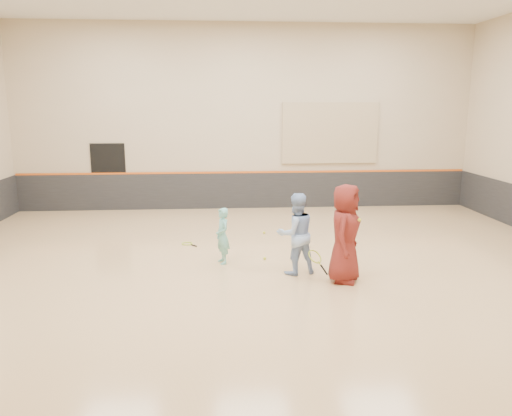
{
  "coord_description": "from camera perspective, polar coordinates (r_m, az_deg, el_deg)",
  "views": [
    {
      "loc": [
        -0.89,
        -10.52,
        3.42
      ],
      "look_at": [
        -0.08,
        0.4,
        1.15
      ],
      "focal_mm": 35.0,
      "sensor_mm": 36.0,
      "label": 1
    }
  ],
  "objects": [
    {
      "name": "held_racket",
      "position": [
        9.93,
        6.75,
        -5.54
      ],
      "size": [
        0.52,
        0.52,
        0.53
      ],
      "primitive_type": null,
      "color": "#ACC42B",
      "rests_on": "instructor"
    },
    {
      "name": "girl",
      "position": [
        10.92,
        -3.85,
        -3.19
      ],
      "size": [
        0.42,
        0.52,
        1.23
      ],
      "primitive_type": "imported",
      "rotation": [
        0.0,
        0.0,
        -1.26
      ],
      "color": "#75CBC3",
      "rests_on": "floor"
    },
    {
      "name": "doorway",
      "position": [
        17.05,
        -16.45,
        3.41
      ],
      "size": [
        1.1,
        0.05,
        2.2
      ],
      "primitive_type": "cube",
      "color": "black",
      "rests_on": "floor"
    },
    {
      "name": "acoustic_panel",
      "position": [
        16.9,
        8.47,
        8.46
      ],
      "size": [
        3.2,
        0.08,
        2.0
      ],
      "primitive_type": "cube",
      "color": "tan",
      "rests_on": "wall_back"
    },
    {
      "name": "ball_in_hand",
      "position": [
        9.62,
        11.74,
        -1.34
      ],
      "size": [
        0.07,
        0.07,
        0.07
      ],
      "primitive_type": "sphere",
      "color": "yellow",
      "rests_on": "young_man"
    },
    {
      "name": "spare_racket",
      "position": [
        12.63,
        -7.88,
        -4.04
      ],
      "size": [
        0.6,
        0.6,
        0.03
      ],
      "primitive_type": null,
      "color": "#A5D32E",
      "rests_on": "floor"
    },
    {
      "name": "ball_under_racket",
      "position": [
        11.27,
        1.0,
        -5.78
      ],
      "size": [
        0.07,
        0.07,
        0.07
      ],
      "primitive_type": "sphere",
      "color": "yellow",
      "rests_on": "floor"
    },
    {
      "name": "instructor",
      "position": [
        10.21,
        4.57,
        -2.95
      ],
      "size": [
        0.96,
        0.84,
        1.68
      ],
      "primitive_type": "imported",
      "rotation": [
        0.0,
        0.0,
        3.42
      ],
      "color": "#98B9EC",
      "rests_on": "floor"
    },
    {
      "name": "accent_stripe",
      "position": [
        16.65,
        -1.14,
        4.11
      ],
      "size": [
        14.9,
        0.03,
        0.06
      ],
      "primitive_type": "cube",
      "color": "#D85914",
      "rests_on": "wall_back"
    },
    {
      "name": "young_man",
      "position": [
        9.85,
        10.14,
        -2.88
      ],
      "size": [
        0.96,
        1.12,
        1.94
      ],
      "primitive_type": "imported",
      "rotation": [
        0.0,
        0.0,
        1.14
      ],
      "color": "maroon",
      "rests_on": "floor"
    },
    {
      "name": "wainscot_back",
      "position": [
        16.75,
        -1.13,
        2.02
      ],
      "size": [
        14.9,
        0.04,
        1.2
      ],
      "primitive_type": "cube",
      "color": "#232326",
      "rests_on": "floor"
    },
    {
      "name": "room",
      "position": [
        10.87,
        0.58,
        -2.16
      ],
      "size": [
        15.04,
        12.04,
        6.22
      ],
      "color": "tan",
      "rests_on": "ground"
    },
    {
      "name": "ball_beside_spare",
      "position": [
        13.49,
        0.94,
        -2.82
      ],
      "size": [
        0.07,
        0.07,
        0.07
      ],
      "primitive_type": "sphere",
      "color": "yellow",
      "rests_on": "floor"
    }
  ]
}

